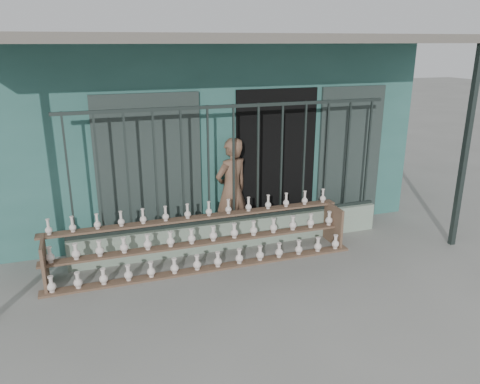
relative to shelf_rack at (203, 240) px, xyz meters
name	(u,v)px	position (x,y,z in m)	size (l,w,h in m)	color
ground	(264,284)	(0.61, -0.88, -0.36)	(60.00, 60.00, 0.00)	slate
workshop_building	(190,118)	(0.61, 3.35, 1.26)	(7.40, 6.60, 3.21)	#2D5F58
parapet_wall	(234,233)	(0.61, 0.42, -0.14)	(5.00, 0.20, 0.45)	gray
security_fence	(234,164)	(0.61, 0.42, 0.98)	(5.00, 0.04, 1.80)	#283330
shelf_rack	(203,240)	(0.00, 0.00, 0.00)	(4.50, 0.68, 0.85)	brown
elderly_woman	(232,190)	(0.67, 0.71, 0.48)	(0.62, 0.41, 1.69)	brown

